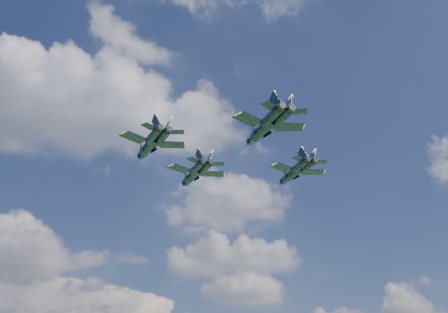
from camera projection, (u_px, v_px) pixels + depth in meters
jet_lead at (192, 175)px, 122.75m from camera, size 12.55×16.91×3.98m
jet_left at (149, 146)px, 106.77m from camera, size 12.25×16.70×3.93m
jet_right at (292, 174)px, 116.00m from camera, size 11.81×15.74×3.71m
jet_slot at (262, 130)px, 98.86m from camera, size 12.99×17.44×4.10m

